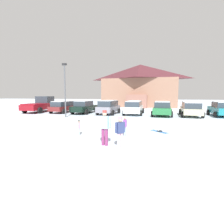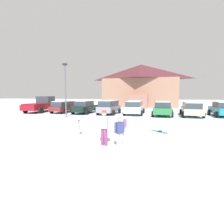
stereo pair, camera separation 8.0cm
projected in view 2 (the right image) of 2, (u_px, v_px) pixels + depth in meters
ground at (73, 158)px, 6.61m from camera, size 160.00×160.00×0.00m
ski_lodge at (141, 85)px, 35.41m from camera, size 15.02×10.57×8.40m
parked_maroon_van at (63, 106)px, 23.16m from camera, size 2.45×4.19×1.54m
parked_black_sedan at (85, 107)px, 22.40m from camera, size 2.47×4.78×1.62m
parked_grey_wagon at (109, 107)px, 21.33m from camera, size 2.44×4.31×1.70m
parked_white_suv at (134, 107)px, 21.12m from camera, size 2.33×4.84×1.63m
parked_green_coupe at (163, 108)px, 19.85m from camera, size 2.52×4.85×1.63m
parked_beige_suv at (191, 108)px, 19.32m from camera, size 2.52×4.93×1.59m
parked_teal_hatchback at (223, 109)px, 19.02m from camera, size 2.36×4.32×1.63m
pickup_truck at (42, 105)px, 24.26m from camera, size 2.54×5.67×2.15m
skier_child_in_pink_snowsuit at (79, 127)px, 10.31m from camera, size 0.20×0.31×0.89m
skier_child_in_purple_jacket at (125, 125)px, 9.98m from camera, size 0.18×0.43×1.16m
skier_adult_in_blue_parka at (104, 126)px, 8.21m from camera, size 0.61×0.31×1.67m
skier_teen_in_navy_coat at (119, 131)px, 7.79m from camera, size 0.40×0.39×1.41m
pair_of_skis at (159, 131)px, 11.29m from camera, size 1.15×1.14×0.08m
lamp_post at (65, 87)px, 18.23m from camera, size 0.44×0.24×5.60m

